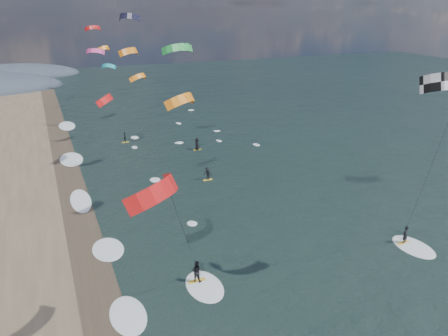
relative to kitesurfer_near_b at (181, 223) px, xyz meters
name	(u,v)px	position (x,y,z in m)	size (l,w,h in m)	color
ground	(312,330)	(7.36, -3.50, -7.45)	(260.00, 260.00, 0.00)	black
wet_sand_strip	(97,287)	(-4.64, 6.50, -7.45)	(3.00, 240.00, 0.00)	#382D23
kitesurfer_near_b	(181,223)	(0.00, 0.00, 0.00)	(7.03, 9.17, 11.86)	gold
far_kitesurfers	(189,154)	(10.46, 29.98, -6.61)	(9.79, 19.54, 1.80)	gold
bg_kite_field	(122,54)	(6.56, 50.90, 4.36)	(12.50, 72.85, 12.02)	orange
shoreline_surf	(103,252)	(-3.44, 11.25, -7.45)	(2.40, 79.40, 0.11)	white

